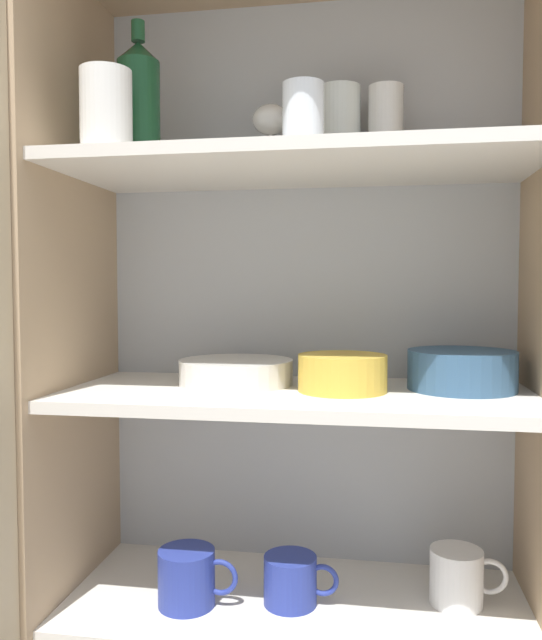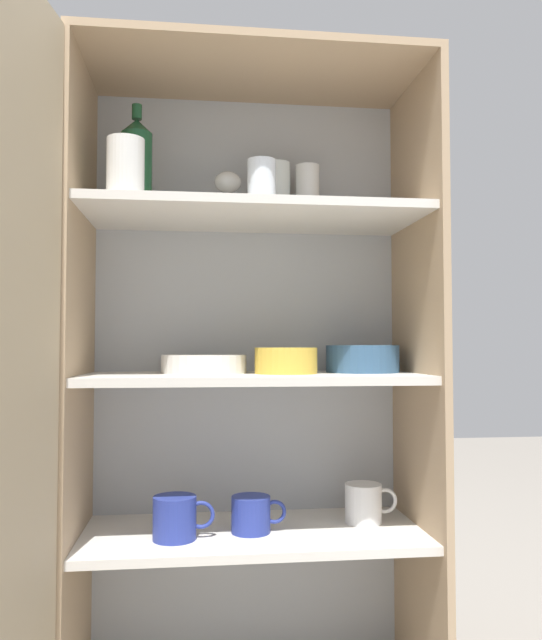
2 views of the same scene
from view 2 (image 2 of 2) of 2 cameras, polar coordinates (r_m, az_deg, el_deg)
The scene contains 20 objects.
cupboard_back_panel at distance 1.66m, azimuth -2.18°, elevation -4.94°, with size 0.83×0.02×1.46m, color #B2B7BC.
cupboard_side_left at distance 1.50m, azimuth -17.23°, elevation -5.09°, with size 0.02×0.38×1.46m, color tan.
cupboard_side_right at distance 1.57m, azimuth 13.28°, elevation -5.01°, with size 0.02×0.38×1.46m, color tan.
cupboard_top_panel at distance 1.63m, azimuth -1.59°, elevation 21.78°, with size 0.83×0.38×0.02m, color tan.
shelf_board_lower at distance 1.55m, azimuth -1.64°, elevation -18.99°, with size 0.79×0.34×0.02m, color silver.
shelf_board_middle at distance 1.48m, azimuth -1.62°, elevation -5.33°, with size 0.79×0.34×0.02m, color silver.
shelf_board_upper at distance 1.52m, azimuth -1.60°, elevation 9.53°, with size 0.79×0.34×0.02m, color silver.
cupboard_door at distance 1.13m, azimuth -23.00°, elevation -5.89°, with size 0.08×0.41×1.46m.
tumbler_glass_0 at distance 1.64m, azimuth 0.42°, elevation 11.63°, with size 0.08×0.08×0.15m.
tumbler_glass_1 at distance 1.43m, azimuth -13.16°, elevation 13.37°, with size 0.08×0.08×0.13m.
tumbler_glass_2 at distance 1.49m, azimuth -0.86°, elevation 12.33°, with size 0.07×0.07×0.11m.
tumbler_glass_3 at distance 1.64m, azimuth 3.36°, elevation 11.51°, with size 0.06×0.06×0.14m.
wine_glass_0 at distance 1.61m, azimuth -3.97°, elevation 12.19°, with size 0.07×0.07×0.12m.
wine_bottle at distance 1.54m, azimuth -12.21°, elevation 13.87°, with size 0.07×0.07×0.25m.
plate_stack_white at distance 1.52m, azimuth -6.14°, elevation -4.02°, with size 0.21×0.21×0.04m.
mixing_bowl_large at distance 1.58m, azimuth 8.37°, elevation -3.42°, with size 0.18×0.18×0.07m.
serving_bowl_small at distance 1.49m, azimuth 1.37°, elevation -3.61°, with size 0.15×0.15×0.06m.
coffee_mug_primary at distance 1.51m, azimuth -1.77°, elevation -17.33°, with size 0.13×0.09×0.08m.
coffee_mug_extra_1 at distance 1.47m, azimuth -8.72°, elevation -17.44°, with size 0.14×0.10×0.10m.
coffee_mug_extra_2 at distance 1.60m, azimuth 8.52°, elevation -16.23°, with size 0.13×0.09×0.09m.
Camera 2 is at (-0.13, -1.30, 0.80)m, focal length 35.00 mm.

